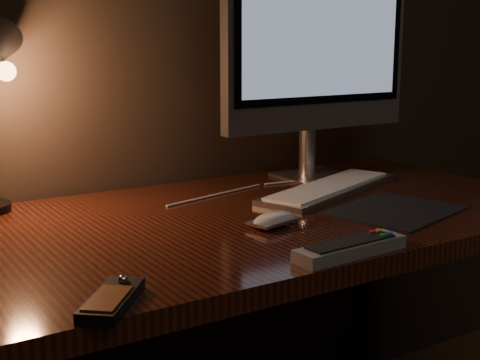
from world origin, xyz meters
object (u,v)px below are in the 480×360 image
desk (206,266)px  mouse (274,221)px  media_remote (112,299)px  tv_remote (350,248)px  monitor (319,43)px  keyboard (329,188)px

desk → mouse: bearing=-72.7°
media_remote → tv_remote: bearing=-50.4°
monitor → media_remote: 1.04m
mouse → media_remote: 0.48m
desk → mouse: mouse is taller
keyboard → media_remote: (-0.73, -0.40, 0.00)m
keyboard → tv_remote: 0.50m
tv_remote → desk: bearing=96.1°
monitor → mouse: bearing=-138.6°
mouse → media_remote: media_remote is taller
keyboard → tv_remote: (-0.29, -0.41, 0.00)m
monitor → mouse: monitor is taller
media_remote → keyboard: bearing=-20.8°
monitor → media_remote: (-0.81, -0.56, -0.35)m
tv_remote → mouse: bearing=89.0°
desk → media_remote: size_ratio=10.73×
desk → monitor: (0.44, 0.15, 0.49)m
keyboard → media_remote: size_ratio=3.18×
monitor → keyboard: (-0.08, -0.15, -0.35)m
monitor → tv_remote: 0.76m
monitor → keyboard: 0.39m
keyboard → media_remote: bearing=-172.2°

